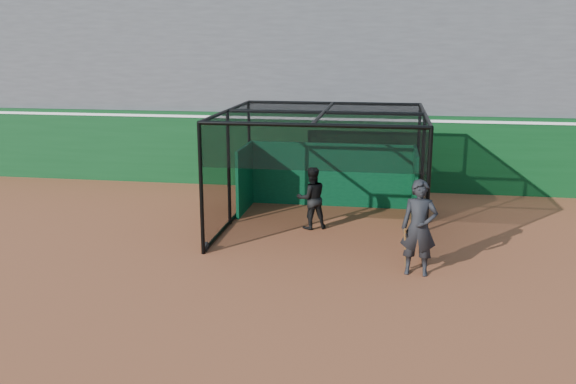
# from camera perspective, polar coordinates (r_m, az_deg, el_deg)

# --- Properties ---
(ground) EXTENTS (120.00, 120.00, 0.00)m
(ground) POSITION_cam_1_polar(r_m,az_deg,el_deg) (12.73, -2.19, -8.24)
(ground) COLOR brown
(ground) RESTS_ON ground
(outfield_wall) EXTENTS (50.00, 0.50, 2.50)m
(outfield_wall) POSITION_cam_1_polar(r_m,az_deg,el_deg) (20.50, 2.51, 4.00)
(outfield_wall) COLOR #0A3915
(outfield_wall) RESTS_ON ground
(grandstand) EXTENTS (50.00, 7.85, 8.95)m
(grandstand) POSITION_cam_1_polar(r_m,az_deg,el_deg) (23.95, 3.71, 13.06)
(grandstand) COLOR #4C4C4F
(grandstand) RESTS_ON ground
(batting_cage) EXTENTS (5.11, 4.99, 3.06)m
(batting_cage) POSITION_cam_1_polar(r_m,az_deg,el_deg) (15.80, 3.29, 1.91)
(batting_cage) COLOR black
(batting_cage) RESTS_ON ground
(batter) EXTENTS (0.99, 0.90, 1.65)m
(batter) POSITION_cam_1_polar(r_m,az_deg,el_deg) (15.93, 2.20, -0.57)
(batter) COLOR black
(batter) RESTS_ON ground
(on_deck_player) EXTENTS (0.78, 0.54, 2.04)m
(on_deck_player) POSITION_cam_1_polar(r_m,az_deg,el_deg) (13.00, 12.15, -3.31)
(on_deck_player) COLOR black
(on_deck_player) RESTS_ON ground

